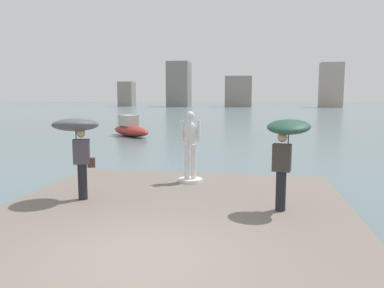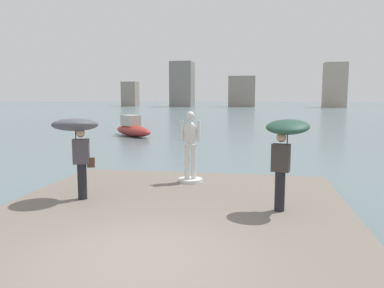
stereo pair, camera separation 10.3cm
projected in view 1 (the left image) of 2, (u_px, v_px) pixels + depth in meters
name	position (u px, v px, depth m)	size (l,w,h in m)	color
ground_plane	(240.00, 121.00, 45.08)	(400.00, 400.00, 0.00)	slate
pier	(166.00, 228.00, 7.70)	(7.92, 9.66, 0.40)	#70665B
statue_white_figure	(190.00, 151.00, 10.96)	(0.71, 0.71, 2.08)	silver
onlooker_left	(77.00, 134.00, 8.98)	(1.39, 1.41, 2.02)	black
onlooker_right	(286.00, 141.00, 8.05)	(1.12, 1.15, 2.06)	black
boat_mid	(130.00, 129.00, 27.87)	(4.32, 4.22, 1.55)	#9E2D28
distant_skyline	(245.00, 88.00, 112.89)	(91.14, 9.75, 13.64)	gray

